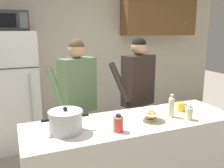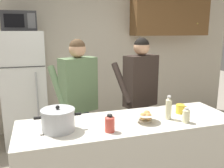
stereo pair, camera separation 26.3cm
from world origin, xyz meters
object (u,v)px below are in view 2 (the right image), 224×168
at_px(person_near_pot, 78,92).
at_px(cooking_pot, 58,120).
at_px(bottle_near_edge, 110,123).
at_px(coffee_mug, 180,109).
at_px(bread_bowl, 146,117).
at_px(bottle_far_corner, 169,108).
at_px(microwave, 20,21).
at_px(refrigerator, 25,89).
at_px(person_by_sink, 140,87).
at_px(bottle_mid_counter, 186,115).

bearing_deg(person_near_pot, cooking_pot, -111.63).
bearing_deg(bottle_near_edge, coffee_mug, 15.41).
xyz_separation_m(bread_bowl, bottle_far_corner, (0.25, 0.00, 0.06)).
height_order(bread_bowl, bottle_near_edge, bottle_near_edge).
xyz_separation_m(microwave, bottle_far_corner, (1.41, -1.89, -0.87)).
bearing_deg(bottle_far_corner, microwave, 126.72).
distance_m(microwave, person_near_pot, 1.52).
bearing_deg(refrigerator, microwave, -89.93).
xyz_separation_m(microwave, cooking_pot, (0.34, -1.86, -0.89)).
xyz_separation_m(person_near_pot, person_by_sink, (0.79, -0.03, 0.01)).
distance_m(person_by_sink, bottle_far_corner, 0.78).
xyz_separation_m(cooking_pot, bottle_mid_counter, (1.18, -0.17, -0.03)).
height_order(refrigerator, microwave, microwave).
distance_m(cooking_pot, bottle_near_edge, 0.45).
height_order(refrigerator, bottle_far_corner, refrigerator).
xyz_separation_m(coffee_mug, bottle_near_edge, (-0.85, -0.23, 0.03)).
bearing_deg(microwave, person_near_pot, -58.76).
xyz_separation_m(person_by_sink, coffee_mug, (0.17, -0.67, -0.09)).
bearing_deg(bottle_near_edge, microwave, 110.87).
distance_m(cooking_pot, bread_bowl, 0.82).
xyz_separation_m(microwave, bottle_near_edge, (0.77, -2.01, -0.91)).
relative_size(person_by_sink, cooking_pot, 4.18).
relative_size(bread_bowl, bottle_near_edge, 1.44).
distance_m(coffee_mug, bottle_far_corner, 0.25).
distance_m(person_near_pot, cooking_pot, 0.84).
relative_size(person_near_pot, bottle_mid_counter, 11.54).
xyz_separation_m(bread_bowl, bottle_mid_counter, (0.36, -0.13, 0.02)).
xyz_separation_m(microwave, person_by_sink, (1.44, -1.11, -0.84)).
relative_size(refrigerator, person_by_sink, 1.04).
bearing_deg(microwave, bread_bowl, -58.46).
bearing_deg(microwave, bottle_far_corner, -53.28).
height_order(bottle_mid_counter, bottle_far_corner, bottle_far_corner).
distance_m(microwave, bottle_mid_counter, 2.69).
relative_size(cooking_pot, coffee_mug, 3.09).
height_order(person_near_pot, bottle_near_edge, person_near_pot).
xyz_separation_m(bread_bowl, bottle_near_edge, (-0.39, -0.12, 0.03)).
height_order(microwave, cooking_pot, microwave).
bearing_deg(coffee_mug, person_near_pot, 144.02).
height_order(person_near_pot, coffee_mug, person_near_pot).
height_order(person_by_sink, bread_bowl, person_by_sink).
distance_m(person_near_pot, bottle_mid_counter, 1.29).
relative_size(bottle_near_edge, bottle_mid_counter, 1.07).
bearing_deg(bread_bowl, bottle_near_edge, -163.30).
distance_m(bottle_mid_counter, bottle_far_corner, 0.18).
height_order(person_near_pot, bottle_far_corner, person_near_pot).
height_order(bottle_near_edge, bottle_mid_counter, bottle_near_edge).
height_order(microwave, person_by_sink, microwave).
relative_size(refrigerator, bottle_near_edge, 11.31).
distance_m(person_by_sink, bottle_mid_counter, 0.92).
relative_size(refrigerator, bottle_far_corner, 7.48).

